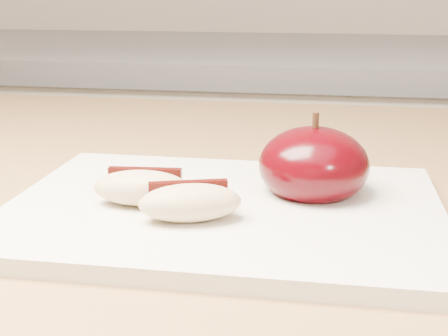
# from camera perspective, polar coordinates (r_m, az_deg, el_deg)

# --- Properties ---
(back_cabinet) EXTENTS (2.40, 0.62, 0.94)m
(back_cabinet) POSITION_cam_1_polar(r_m,az_deg,el_deg) (1.35, 6.49, -9.26)
(back_cabinet) COLOR silver
(back_cabinet) RESTS_ON ground
(cutting_board) EXTENTS (0.29, 0.22, 0.01)m
(cutting_board) POSITION_cam_1_polar(r_m,az_deg,el_deg) (0.43, 0.00, -3.97)
(cutting_board) COLOR beige
(cutting_board) RESTS_ON island_counter
(apple_half) EXTENTS (0.09, 0.09, 0.07)m
(apple_half) POSITION_cam_1_polar(r_m,az_deg,el_deg) (0.45, 8.20, 0.24)
(apple_half) COLOR black
(apple_half) RESTS_ON cutting_board
(apple_wedge_a) EXTENTS (0.07, 0.04, 0.02)m
(apple_wedge_a) POSITION_cam_1_polar(r_m,az_deg,el_deg) (0.42, -7.53, -1.75)
(apple_wedge_a) COLOR tan
(apple_wedge_a) RESTS_ON cutting_board
(apple_wedge_b) EXTENTS (0.07, 0.05, 0.02)m
(apple_wedge_b) POSITION_cam_1_polar(r_m,az_deg,el_deg) (0.39, -3.13, -3.12)
(apple_wedge_b) COLOR tan
(apple_wedge_b) RESTS_ON cutting_board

